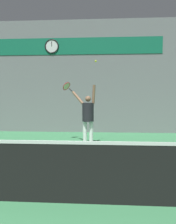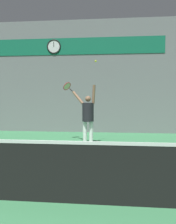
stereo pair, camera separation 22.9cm
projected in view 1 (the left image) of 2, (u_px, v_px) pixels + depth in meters
ground_plane at (50, 168)px, 4.89m from camera, size 18.00×18.00×0.00m
back_wall at (76, 77)px, 9.80m from camera, size 18.00×0.10×5.00m
sponsor_banner at (76, 46)px, 9.65m from camera, size 7.53×0.02×0.73m
scoreboard_clock at (52, 46)px, 9.70m from camera, size 0.64×0.06×0.64m
court_net at (24, 170)px, 3.31m from camera, size 7.98×0.07×1.06m
tennis_player at (88, 114)px, 7.26m from camera, size 0.86×0.55×2.00m
tennis_racket at (67, 87)px, 7.70m from camera, size 0.44×0.38×0.36m
tennis_ball at (96, 61)px, 7.09m from camera, size 0.07×0.07×0.07m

